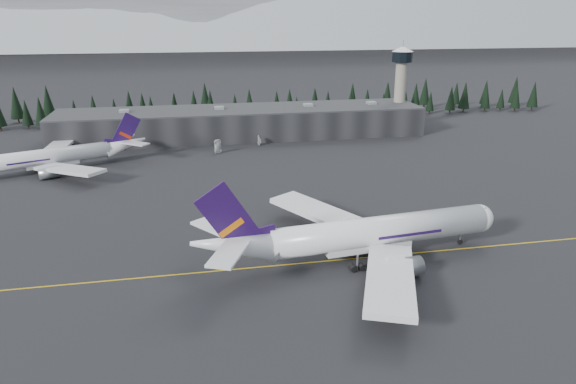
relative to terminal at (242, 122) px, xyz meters
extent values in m
plane|color=black|center=(0.00, -125.00, -6.30)|extent=(1400.00, 1400.00, 0.00)
cube|color=gold|center=(0.00, -127.00, -6.29)|extent=(400.00, 0.40, 0.02)
cube|color=black|center=(0.00, 0.00, -0.30)|extent=(160.00, 30.00, 12.00)
cube|color=#333335|center=(0.00, 0.00, 6.00)|extent=(160.00, 30.00, 0.60)
cylinder|color=gray|center=(75.00, 3.00, 9.70)|extent=(5.20, 5.20, 32.00)
cylinder|color=black|center=(75.00, 3.00, 26.95)|extent=(9.20, 9.20, 4.50)
cone|color=silver|center=(75.00, 3.00, 30.40)|extent=(10.00, 10.00, 2.00)
cube|color=black|center=(0.00, 37.00, 1.20)|extent=(360.00, 20.00, 15.00)
cylinder|color=white|center=(16.78, -126.64, -0.22)|extent=(51.31, 11.85, 6.64)
sphere|color=white|center=(42.09, -124.02, -0.22)|extent=(6.64, 6.64, 6.64)
cone|color=white|center=(-16.23, -130.06, 0.78)|extent=(19.17, 8.52, 9.61)
cube|color=white|center=(8.41, -110.27, -1.99)|extent=(24.64, 30.66, 2.84)
cylinder|color=gray|center=(15.64, -115.63, -3.87)|extent=(7.59, 4.92, 4.20)
cube|color=white|center=(11.94, -144.38, -1.99)|extent=(19.86, 32.05, 2.84)
cylinder|color=gray|center=(17.92, -137.64, -3.87)|extent=(7.59, 4.92, 4.20)
cube|color=#220E41|center=(-16.78, -130.12, 6.42)|extent=(14.00, 1.99, 16.48)
cube|color=orange|center=(-16.56, -130.09, 4.76)|extent=(5.43, 1.17, 4.06)
cube|color=white|center=(-19.12, -123.69, 2.33)|extent=(11.17, 12.78, 0.55)
cube|color=white|center=(-17.75, -136.89, 2.33)|extent=(9.51, 13.14, 0.55)
cylinder|color=black|center=(37.69, -124.47, -4.64)|extent=(0.55, 0.55, 3.32)
cylinder|color=black|center=(8.56, -122.49, -4.64)|extent=(0.55, 0.55, 3.32)
cylinder|color=black|center=(9.59, -132.39, -4.64)|extent=(0.55, 0.55, 3.32)
cylinder|color=silver|center=(-73.47, -42.26, -1.08)|extent=(42.67, 21.41, 5.69)
cone|color=silver|center=(-47.01, -31.75, -0.23)|extent=(16.92, 11.18, 8.24)
cube|color=silver|center=(-62.74, -53.83, -2.60)|extent=(25.18, 22.99, 2.43)
cylinder|color=#979AA0|center=(-69.96, -51.08, -4.21)|extent=(7.06, 5.63, 3.61)
cube|color=silver|center=(-73.61, -26.49, -2.60)|extent=(10.47, 27.26, 2.43)
cylinder|color=#979AA0|center=(-76.97, -33.44, -4.21)|extent=(7.06, 5.63, 3.61)
cube|color=#26104C|center=(-46.57, -31.57, 4.61)|extent=(11.34, 4.88, 14.13)
cube|color=red|center=(-46.75, -31.64, 3.19)|extent=(4.50, 2.20, 3.48)
cube|color=silver|center=(-43.15, -36.34, 1.10)|extent=(10.84, 9.82, 0.47)
cube|color=silver|center=(-47.35, -25.76, 1.10)|extent=(5.74, 10.95, 0.47)
cylinder|color=black|center=(-65.72, -43.78, -4.88)|extent=(0.47, 0.47, 2.85)
cylinder|color=black|center=(-68.87, -35.84, -4.88)|extent=(0.47, 0.47, 2.85)
imported|color=silver|center=(-12.95, -28.02, -5.52)|extent=(3.38, 5.94, 1.56)
imported|color=silver|center=(5.01, -17.98, -5.57)|extent=(4.38, 1.94, 1.47)
camera|label=1|loc=(-23.77, -225.43, 44.97)|focal=32.00mm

